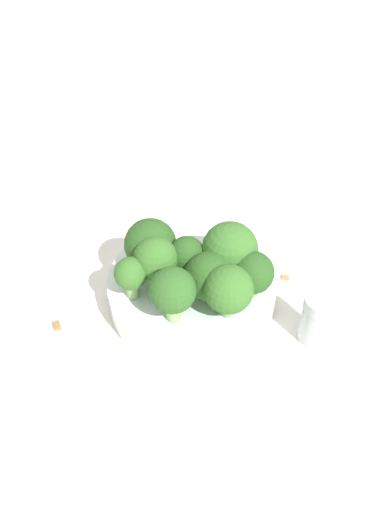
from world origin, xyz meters
name	(u,v)px	position (x,y,z in m)	size (l,w,h in m)	color
ground_plane	(192,300)	(0.00, 0.00, 0.00)	(3.00, 3.00, 0.00)	silver
bowl	(192,290)	(0.00, 0.00, 0.02)	(0.18, 0.18, 0.04)	silver
broccoli_floret_0	(187,255)	(-0.01, 0.00, 0.07)	(0.04, 0.04, 0.05)	#8EB770
broccoli_floret_1	(151,245)	(-0.05, -0.01, 0.07)	(0.06, 0.06, 0.06)	#84AD66
broccoli_floret_2	(209,277)	(0.03, -0.01, 0.06)	(0.05, 0.05, 0.05)	#8EB770
broccoli_floret_3	(252,273)	(0.06, 0.01, 0.06)	(0.04, 0.04, 0.05)	#7A9E5B
broccoli_floret_4	(230,250)	(0.03, 0.02, 0.07)	(0.06, 0.06, 0.07)	#8EB770
broccoli_floret_5	(173,291)	(0.01, -0.05, 0.07)	(0.05, 0.05, 0.06)	#8EB770
broccoli_floret_6	(156,260)	(-0.03, -0.03, 0.07)	(0.05, 0.05, 0.06)	#84AD66
broccoli_floret_7	(228,290)	(0.05, -0.02, 0.07)	(0.05, 0.05, 0.06)	#7A9E5B
broccoli_floret_8	(131,275)	(-0.04, -0.05, 0.07)	(0.03, 0.03, 0.05)	#8EB770
pepper_shaker	(316,319)	(0.13, 0.02, 0.03)	(0.03, 0.03, 0.06)	#B2B7BC
almond_crumb_0	(286,276)	(0.08, 0.08, 0.00)	(0.01, 0.01, 0.01)	#AD7F4C
almond_crumb_1	(57,324)	(-0.10, -0.11, 0.00)	(0.01, 0.01, 0.01)	olive
almond_crumb_2	(237,227)	(-0.01, 0.13, 0.00)	(0.01, 0.00, 0.01)	#AD7F4C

